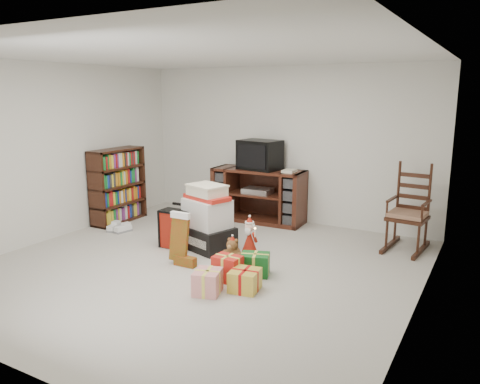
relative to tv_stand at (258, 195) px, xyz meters
The scene contains 13 objects.
room 2.37m from the tv_stand, 81.79° to the right, with size 5.01×5.01×2.51m.
tv_stand is the anchor object (origin of this frame).
bookshelf 2.30m from the tv_stand, 150.10° to the right, with size 0.33×0.98×1.20m.
rocking_chair 2.41m from the tv_stand, ahead, with size 0.56×0.84×1.21m.
gift_pile 1.59m from the tv_stand, 88.53° to the right, with size 0.81×0.69×0.86m.
red_suitcase 1.82m from the tv_stand, 100.99° to the right, with size 0.41×0.22×0.62m.
stocking 2.24m from the tv_stand, 88.65° to the right, with size 0.31×0.13×0.66m, color #0B6616, non-canonical shape.
teddy_bear 2.03m from the tv_stand, 71.86° to the right, with size 0.21×0.19×0.32m.
santa_figurine 1.77m from the tv_stand, 66.58° to the right, with size 0.27×0.25×0.55m.
mrs_claus_figurine 1.23m from the tv_stand, 98.36° to the right, with size 0.26×0.25×0.54m.
sneaker_pair 2.28m from the tv_stand, 135.03° to the right, with size 0.35×0.29×0.10m.
gift_cluster 2.65m from the tv_stand, 68.82° to the right, with size 0.62×0.96×0.29m.
crt_television 0.67m from the tv_stand, ahead, with size 0.70×0.55×0.47m.
Camera 1 is at (3.09, -4.47, 2.08)m, focal length 35.00 mm.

